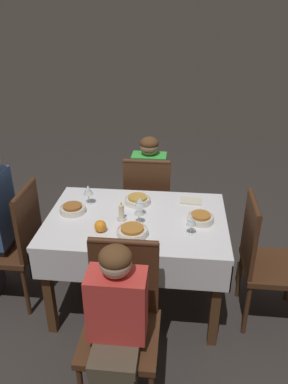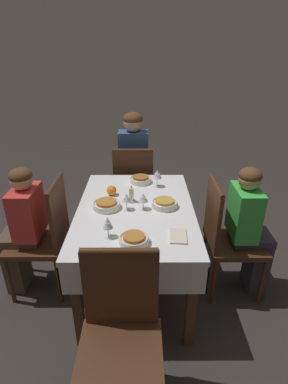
{
  "view_description": "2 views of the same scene",
  "coord_description": "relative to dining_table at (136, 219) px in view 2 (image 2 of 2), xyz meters",
  "views": [
    {
      "loc": [
        -0.28,
        2.23,
        2.07
      ],
      "look_at": [
        -0.05,
        -0.08,
        0.91
      ],
      "focal_mm": 35.0,
      "sensor_mm": 36.0,
      "label": 1
    },
    {
      "loc": [
        -1.94,
        -0.06,
        1.83
      ],
      "look_at": [
        -0.07,
        -0.06,
        0.91
      ],
      "focal_mm": 28.0,
      "sensor_mm": 36.0,
      "label": 2
    }
  ],
  "objects": [
    {
      "name": "wine_glass_south",
      "position": [
        -0.02,
        -0.06,
        0.19
      ],
      "size": [
        0.07,
        0.07,
        0.13
      ],
      "color": "white",
      "rests_on": "dining_table"
    },
    {
      "name": "ground_plane",
      "position": [
        0.0,
        0.0,
        -0.64
      ],
      "size": [
        8.0,
        8.0,
        0.0
      ],
      "primitive_type": "plane",
      "color": "#332D2B"
    },
    {
      "name": "wine_glass_west",
      "position": [
        -0.37,
        0.16,
        0.2
      ],
      "size": [
        0.06,
        0.06,
        0.14
      ],
      "color": "white",
      "rests_on": "dining_table"
    },
    {
      "name": "chair_east",
      "position": [
        0.89,
        0.04,
        -0.12
      ],
      "size": [
        0.43,
        0.43,
        0.95
      ],
      "rotation": [
        0.0,
        0.0,
        1.57
      ],
      "color": "#472816",
      "rests_on": "ground_plane"
    },
    {
      "name": "bowl_east",
      "position": [
        0.46,
        -0.04,
        0.13
      ],
      "size": [
        0.19,
        0.19,
        0.06
      ],
      "color": "silver",
      "rests_on": "dining_table"
    },
    {
      "name": "dining_table",
      "position": [
        0.0,
        0.0,
        0.0
      ],
      "size": [
        1.25,
        0.86,
        0.74
      ],
      "color": "silver",
      "rests_on": "ground_plane"
    },
    {
      "name": "person_child_green",
      "position": [
        -0.02,
        -0.87,
        -0.06
      ],
      "size": [
        0.3,
        0.33,
        1.07
      ],
      "color": "#383342",
      "rests_on": "ground_plane"
    },
    {
      "name": "bowl_south",
      "position": [
        0.02,
        -0.22,
        0.13
      ],
      "size": [
        0.19,
        0.19,
        0.06
      ],
      "color": "silver",
      "rests_on": "dining_table"
    },
    {
      "name": "person_adult_denim",
      "position": [
        1.05,
        0.04,
        0.06
      ],
      "size": [
        0.34,
        0.3,
        1.25
      ],
      "rotation": [
        0.0,
        0.0,
        1.57
      ],
      "color": "#383342",
      "rests_on": "ground_plane"
    },
    {
      "name": "wine_glass_east",
      "position": [
        0.38,
        -0.18,
        0.21
      ],
      "size": [
        0.07,
        0.07,
        0.15
      ],
      "color": "white",
      "rests_on": "dining_table"
    },
    {
      "name": "chair_west",
      "position": [
        -0.89,
        0.06,
        -0.12
      ],
      "size": [
        0.43,
        0.43,
        0.95
      ],
      "rotation": [
        0.0,
        0.0,
        -1.57
      ],
      "color": "#472816",
      "rests_on": "ground_plane"
    },
    {
      "name": "bowl_west",
      "position": [
        -0.44,
        -0.0,
        0.13
      ],
      "size": [
        0.18,
        0.18,
        0.06
      ],
      "color": "silver",
      "rests_on": "dining_table"
    },
    {
      "name": "chair_north",
      "position": [
        -0.0,
        0.7,
        -0.12
      ],
      "size": [
        0.43,
        0.43,
        0.95
      ],
      "rotation": [
        0.0,
        0.0,
        3.14
      ],
      "color": "#472816",
      "rests_on": "ground_plane"
    },
    {
      "name": "napkin_red_folded",
      "position": [
        -0.38,
        -0.28,
        0.11
      ],
      "size": [
        0.17,
        0.12,
        0.01
      ],
      "rotation": [
        0.0,
        0.0,
        -0.08
      ],
      "color": "beige",
      "rests_on": "dining_table"
    },
    {
      "name": "orange_fruit",
      "position": [
        0.21,
        0.2,
        0.14
      ],
      "size": [
        0.08,
        0.08,
        0.08
      ],
      "primitive_type": "sphere",
      "color": "orange",
      "rests_on": "dining_table"
    },
    {
      "name": "chair_south",
      "position": [
        -0.02,
        -0.7,
        -0.12
      ],
      "size": [
        0.43,
        0.43,
        0.95
      ],
      "color": "#472816",
      "rests_on": "ground_plane"
    },
    {
      "name": "bowl_north",
      "position": [
        0.0,
        0.21,
        0.13
      ],
      "size": [
        0.2,
        0.2,
        0.06
      ],
      "color": "silver",
      "rests_on": "dining_table"
    },
    {
      "name": "candle_centerpiece",
      "position": [
        0.1,
        0.03,
        0.15
      ],
      "size": [
        0.07,
        0.07,
        0.14
      ],
      "color": "beige",
      "rests_on": "dining_table"
    },
    {
      "name": "person_child_red",
      "position": [
        -0.0,
        0.87,
        -0.06
      ],
      "size": [
        0.3,
        0.33,
        1.06
      ],
      "rotation": [
        0.0,
        0.0,
        3.14
      ],
      "color": "#4C4233",
      "rests_on": "ground_plane"
    },
    {
      "name": "wine_glass_north",
      "position": [
        -0.02,
        0.06,
        0.2
      ],
      "size": [
        0.07,
        0.07,
        0.13
      ],
      "color": "white",
      "rests_on": "dining_table"
    }
  ]
}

